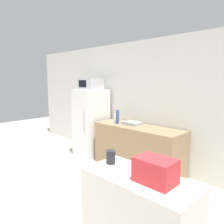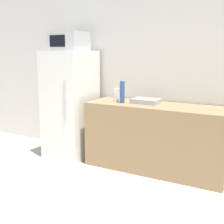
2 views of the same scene
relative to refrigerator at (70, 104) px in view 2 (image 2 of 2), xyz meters
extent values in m
cube|color=silver|center=(1.31, 0.43, 0.51)|extent=(8.00, 0.06, 2.60)
cube|color=white|center=(0.00, 0.00, 0.00)|extent=(0.63, 0.67, 1.57)
cylinder|color=#B7B7BC|center=(0.17, -0.35, 0.12)|extent=(0.02, 0.02, 0.55)
cube|color=#BCBCC1|center=(0.00, 0.00, 0.92)|extent=(0.48, 0.40, 0.27)
cube|color=black|center=(-0.05, -0.20, 0.92)|extent=(0.27, 0.01, 0.16)
cube|color=#937551|center=(1.35, 0.07, -0.34)|extent=(1.86, 0.63, 0.89)
cube|color=#9EA3A8|center=(1.17, 0.11, 0.13)|extent=(0.36, 0.26, 0.06)
cylinder|color=#2D4C8C|center=(0.88, -0.02, 0.24)|extent=(0.07, 0.07, 0.29)
cylinder|color=silver|center=(0.76, 0.05, 0.19)|extent=(0.08, 0.08, 0.18)
camera|label=1|loc=(3.95, -3.31, 1.01)|focal=35.00mm
camera|label=2|loc=(2.80, -3.69, 0.80)|focal=50.00mm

